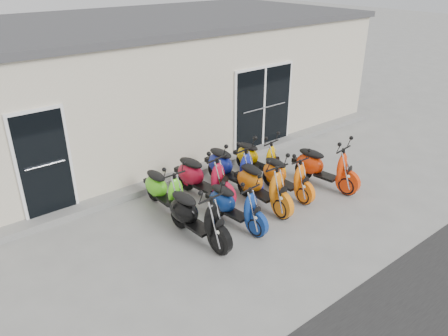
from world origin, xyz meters
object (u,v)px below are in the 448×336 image
(scooter_back_green, at_px, (165,184))
(scooter_back_yellow, at_px, (259,153))
(scooter_front_red, at_px, (326,161))
(scooter_back_red, at_px, (203,171))
(scooter_front_blue, at_px, (236,199))
(scooter_front_black, at_px, (197,209))
(scooter_back_blue, at_px, (232,161))
(scooter_front_orange_b, at_px, (287,171))
(scooter_front_orange_a, at_px, (263,179))

(scooter_back_green, relative_size, scooter_back_yellow, 1.03)
(scooter_front_red, height_order, scooter_back_red, scooter_back_red)
(scooter_front_blue, bearing_deg, scooter_front_black, 169.05)
(scooter_front_black, distance_m, scooter_back_green, 1.30)
(scooter_back_red, bearing_deg, scooter_back_green, 166.13)
(scooter_back_green, height_order, scooter_back_blue, scooter_back_blue)
(scooter_back_green, bearing_deg, scooter_front_red, -22.57)
(scooter_front_red, bearing_deg, scooter_front_black, 170.86)
(scooter_front_orange_b, bearing_deg, scooter_back_green, 155.97)
(scooter_back_red, bearing_deg, scooter_back_blue, -8.43)
(scooter_back_green, xyz_separation_m, scooter_back_yellow, (2.64, 0.02, -0.02))
(scooter_front_blue, distance_m, scooter_back_green, 1.55)
(scooter_front_black, xyz_separation_m, scooter_back_green, (0.11, 1.30, -0.06))
(scooter_front_black, height_order, scooter_back_yellow, scooter_front_black)
(scooter_back_red, xyz_separation_m, scooter_back_blue, (0.81, 0.00, -0.00))
(scooter_front_blue, bearing_deg, scooter_front_orange_a, 6.89)
(scooter_front_blue, distance_m, scooter_front_orange_a, 0.95)
(scooter_front_black, relative_size, scooter_front_orange_a, 0.99)
(scooter_front_red, relative_size, scooter_back_red, 0.98)
(scooter_front_orange_a, height_order, scooter_back_blue, scooter_back_blue)
(scooter_front_orange_a, height_order, scooter_back_red, scooter_back_red)
(scooter_front_orange_b, bearing_deg, scooter_front_orange_a, -176.22)
(scooter_front_black, height_order, scooter_front_blue, scooter_front_black)
(scooter_front_black, relative_size, scooter_back_yellow, 1.12)
(scooter_front_black, bearing_deg, scooter_front_orange_b, 0.72)
(scooter_front_blue, relative_size, scooter_back_yellow, 1.01)
(scooter_front_black, bearing_deg, scooter_front_orange_a, 1.13)
(scooter_front_orange_b, relative_size, scooter_back_green, 0.99)
(scooter_front_orange_a, relative_size, scooter_front_orange_b, 1.11)
(scooter_back_red, relative_size, scooter_back_yellow, 1.13)
(scooter_front_black, height_order, scooter_front_red, scooter_front_black)
(scooter_back_red, distance_m, scooter_back_yellow, 1.73)
(scooter_front_red, bearing_deg, scooter_front_blue, 171.89)
(scooter_front_red, bearing_deg, scooter_back_red, 144.79)
(scooter_front_orange_b, bearing_deg, scooter_back_blue, 125.34)
(scooter_front_red, relative_size, scooter_back_yellow, 1.11)
(scooter_front_blue, height_order, scooter_front_red, scooter_front_red)
(scooter_front_blue, xyz_separation_m, scooter_back_green, (-0.75, 1.36, 0.01))
(scooter_front_orange_b, relative_size, scooter_front_red, 0.91)
(scooter_front_black, xyz_separation_m, scooter_front_orange_a, (1.78, 0.15, 0.01))
(scooter_back_blue, bearing_deg, scooter_front_orange_a, -98.14)
(scooter_back_red, bearing_deg, scooter_front_black, -138.75)
(scooter_front_orange_b, distance_m, scooter_back_blue, 1.24)
(scooter_front_red, xyz_separation_m, scooter_back_red, (-2.49, 1.28, 0.02))
(scooter_front_red, bearing_deg, scooter_back_green, 150.12)
(scooter_front_orange_b, xyz_separation_m, scooter_front_red, (0.97, -0.28, 0.06))
(scooter_front_blue, distance_m, scooter_front_red, 2.66)
(scooter_front_orange_b, bearing_deg, scooter_back_red, 146.68)
(scooter_front_black, relative_size, scooter_back_green, 1.09)
(scooter_back_green, relative_size, scooter_back_blue, 0.90)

